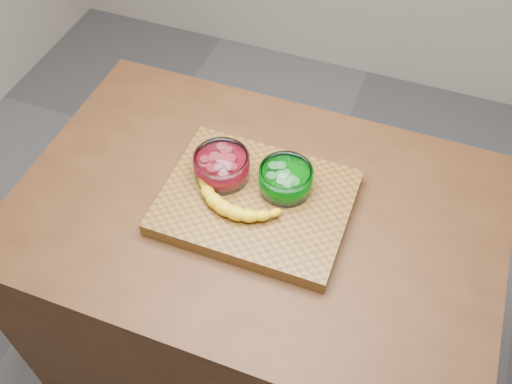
% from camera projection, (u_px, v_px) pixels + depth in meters
% --- Properties ---
extents(ground, '(3.50, 3.50, 0.00)m').
position_uv_depth(ground, '(256.00, 356.00, 2.10)').
color(ground, slate).
rests_on(ground, ground).
extents(counter, '(1.20, 0.80, 0.90)m').
position_uv_depth(counter, '(256.00, 297.00, 1.75)').
color(counter, '#482915').
rests_on(counter, ground).
extents(cutting_board, '(0.45, 0.35, 0.04)m').
position_uv_depth(cutting_board, '(256.00, 202.00, 1.39)').
color(cutting_board, brown).
rests_on(cutting_board, counter).
extents(bowl_red, '(0.14, 0.14, 0.06)m').
position_uv_depth(bowl_red, '(222.00, 166.00, 1.39)').
color(bowl_red, white).
rests_on(bowl_red, cutting_board).
extents(bowl_green, '(0.13, 0.13, 0.06)m').
position_uv_depth(bowl_green, '(286.00, 179.00, 1.37)').
color(bowl_green, white).
rests_on(bowl_green, cutting_board).
extents(banana, '(0.26, 0.15, 0.04)m').
position_uv_depth(banana, '(236.00, 198.00, 1.35)').
color(banana, gold).
rests_on(banana, cutting_board).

